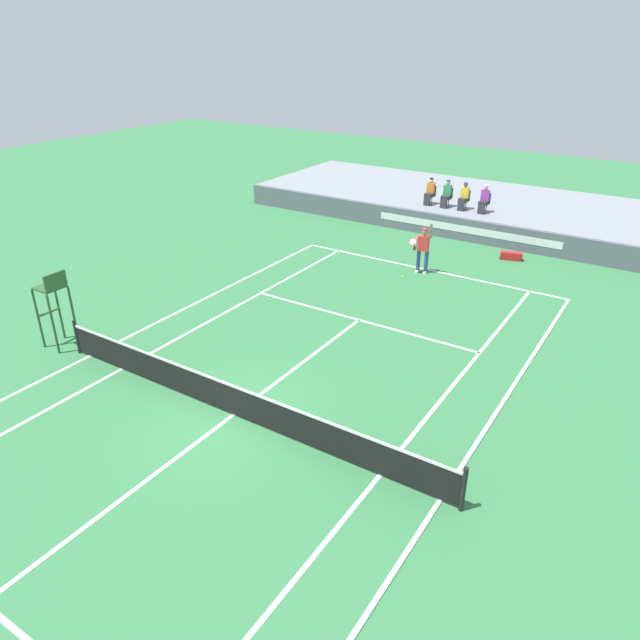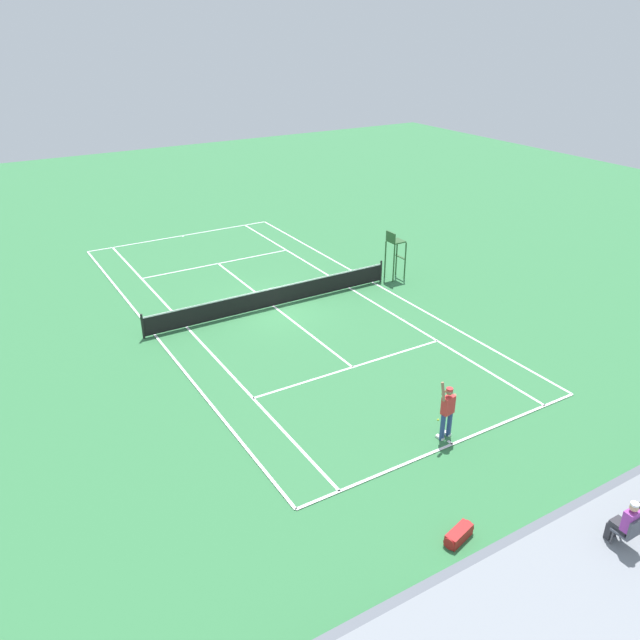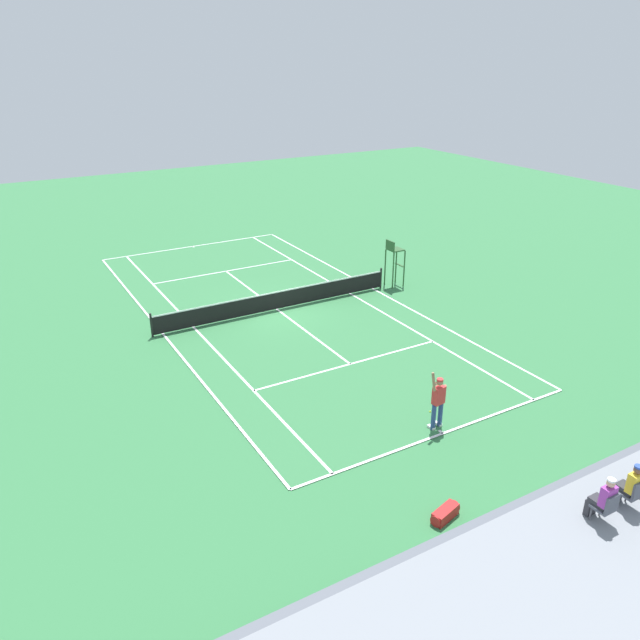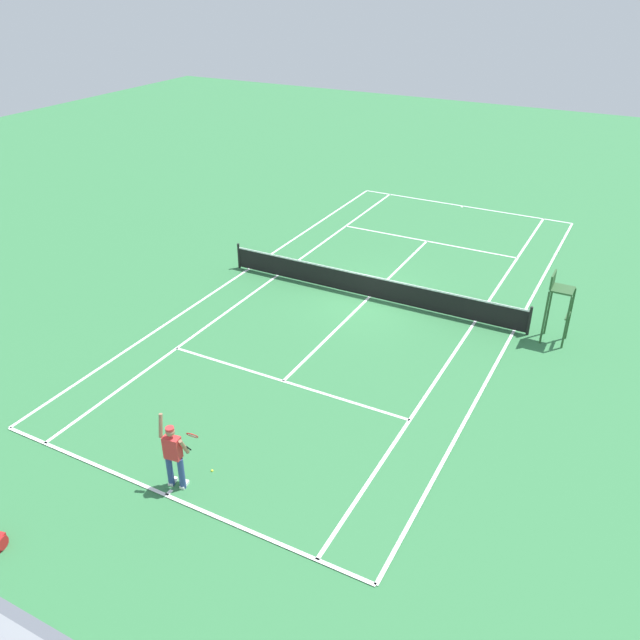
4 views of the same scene
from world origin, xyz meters
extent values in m
plane|color=#337542|center=(0.00, 0.00, 0.00)|extent=(80.00, 80.00, 0.00)
cube|color=#337542|center=(0.00, 0.00, 0.01)|extent=(10.98, 23.78, 0.02)
cube|color=white|center=(0.00, 11.89, 0.02)|extent=(10.98, 0.10, 0.01)
cube|color=white|center=(0.00, -11.89, 0.02)|extent=(10.98, 0.10, 0.01)
cube|color=white|center=(-5.49, 0.00, 0.02)|extent=(0.10, 23.78, 0.01)
cube|color=white|center=(5.49, 0.00, 0.02)|extent=(0.10, 23.78, 0.01)
cube|color=white|center=(-4.11, 0.00, 0.02)|extent=(0.10, 23.78, 0.01)
cube|color=white|center=(4.11, 0.00, 0.02)|extent=(0.10, 23.78, 0.01)
cube|color=white|center=(0.00, 6.40, 0.02)|extent=(8.22, 0.10, 0.01)
cube|color=white|center=(0.00, -6.40, 0.02)|extent=(8.22, 0.10, 0.01)
cube|color=white|center=(0.00, 0.00, 0.02)|extent=(0.10, 12.80, 0.01)
cube|color=white|center=(0.00, 11.79, 0.02)|extent=(0.10, 0.20, 0.01)
cube|color=white|center=(0.00, -11.79, 0.02)|extent=(0.10, 0.20, 0.01)
cylinder|color=black|center=(-5.94, 0.00, 0.54)|extent=(0.10, 0.10, 1.07)
cylinder|color=black|center=(5.94, 0.00, 0.54)|extent=(0.10, 0.10, 1.07)
cube|color=black|center=(0.00, 0.00, 0.48)|extent=(11.78, 0.02, 0.84)
cube|color=white|center=(0.00, 0.00, 0.90)|extent=(11.78, 0.03, 0.06)
cube|color=#565B66|center=(0.00, 16.25, 0.51)|extent=(24.31, 0.24, 1.02)
cube|color=silver|center=(0.00, 16.13, 0.56)|extent=(8.51, 0.01, 0.32)
cylinder|color=#4C4C51|center=(-0.56, 17.53, 1.21)|extent=(0.04, 0.04, 0.38)
cube|color=#2D2D33|center=(-0.73, 17.38, 1.24)|extent=(0.30, 0.14, 0.44)
cube|color=#474C56|center=(0.25, 17.68, 1.43)|extent=(0.44, 0.44, 0.06)
cube|color=#474C56|center=(0.25, 17.88, 1.68)|extent=(0.44, 0.06, 0.44)
cylinder|color=#4C4C51|center=(0.42, 17.53, 1.21)|extent=(0.04, 0.04, 0.38)
cylinder|color=#4C4C51|center=(0.07, 17.53, 1.21)|extent=(0.04, 0.04, 0.38)
cube|color=#2D2D33|center=(0.25, 17.58, 1.51)|extent=(0.34, 0.44, 0.16)
cube|color=#2D2D33|center=(0.25, 17.38, 1.24)|extent=(0.30, 0.14, 0.44)
cube|color=purple|center=(0.25, 17.74, 1.80)|extent=(0.36, 0.22, 0.52)
sphere|color=tan|center=(0.25, 17.74, 2.17)|extent=(0.20, 0.20, 0.20)
cylinder|color=white|center=(0.25, 17.74, 2.26)|extent=(0.19, 0.19, 0.05)
cylinder|color=navy|center=(0.13, 11.53, 0.46)|extent=(0.15, 0.15, 0.92)
cylinder|color=navy|center=(-0.19, 11.48, 0.46)|extent=(0.15, 0.15, 0.92)
cube|color=white|center=(0.13, 11.47, 0.05)|extent=(0.16, 0.29, 0.10)
cube|color=white|center=(-0.18, 11.42, 0.05)|extent=(0.16, 0.29, 0.10)
cube|color=red|center=(-0.03, 11.50, 1.22)|extent=(0.43, 0.29, 0.60)
sphere|color=#A37556|center=(-0.03, 11.50, 1.69)|extent=(0.22, 0.22, 0.22)
cylinder|color=red|center=(-0.03, 11.50, 1.78)|extent=(0.21, 0.21, 0.06)
cylinder|color=#A37556|center=(0.23, 11.51, 1.78)|extent=(0.12, 0.22, 0.61)
cylinder|color=#A37556|center=(-0.28, 11.37, 1.24)|extent=(0.14, 0.34, 0.56)
cylinder|color=black|center=(-0.30, 11.24, 1.11)|extent=(0.06, 0.19, 0.25)
torus|color=red|center=(-0.30, 11.07, 1.37)|extent=(0.33, 0.24, 0.26)
cylinder|color=silver|center=(-0.30, 11.07, 1.37)|extent=(0.29, 0.20, 0.22)
sphere|color=#D1E533|center=(-0.47, 10.68, 0.03)|extent=(0.07, 0.07, 0.07)
cylinder|color=#2D562D|center=(-7.14, -0.35, 0.95)|extent=(0.07, 0.07, 1.90)
cylinder|color=#2D562D|center=(-7.14, 0.35, 0.95)|extent=(0.07, 0.07, 1.90)
cylinder|color=#2D562D|center=(-6.44, -0.35, 0.95)|extent=(0.07, 0.07, 1.90)
cylinder|color=#2D562D|center=(-6.44, 0.35, 0.95)|extent=(0.07, 0.07, 1.90)
cube|color=#2D562D|center=(-6.79, 0.00, 1.93)|extent=(0.70, 0.70, 0.06)
cube|color=#2D562D|center=(-6.44, 0.00, 2.20)|extent=(0.06, 0.70, 0.48)
cube|color=#2D562D|center=(-7.11, 0.00, 1.04)|extent=(0.10, 0.70, 0.04)
cube|color=red|center=(2.51, 14.92, 0.16)|extent=(0.89, 0.53, 0.32)
cylinder|color=red|center=(2.11, 14.81, 0.16)|extent=(0.14, 0.32, 0.32)
cylinder|color=red|center=(2.92, 15.03, 0.16)|extent=(0.14, 0.32, 0.32)
camera|label=1|loc=(8.39, -9.02, 8.63)|focal=33.06mm
camera|label=2|loc=(11.63, 23.31, 11.85)|focal=35.52mm
camera|label=3|loc=(11.68, 24.26, 11.19)|focal=34.59mm
camera|label=4|loc=(-8.75, 20.49, 11.31)|focal=36.71mm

